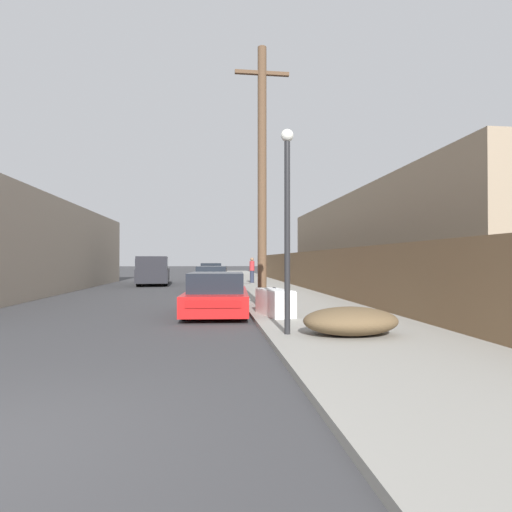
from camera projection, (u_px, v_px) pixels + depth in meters
name	position (u px, v px, depth m)	size (l,w,h in m)	color
sidewalk_curb	(258.00, 284.00, 27.14)	(4.20, 63.00, 0.12)	gray
discarded_fridge	(275.00, 302.00, 11.05)	(0.92, 1.68, 0.74)	white
parked_sports_car_red	(217.00, 295.00, 12.12)	(2.09, 4.31, 1.27)	red
car_parked_mid	(212.00, 279.00, 21.24)	(2.04, 4.19, 1.33)	silver
car_parked_far	(211.00, 273.00, 29.82)	(1.79, 4.46, 1.43)	black
pickup_truck	(153.00, 271.00, 26.27)	(2.38, 5.56, 1.89)	#232328
utility_pole	(262.00, 173.00, 13.12)	(1.80, 0.29, 8.56)	brown
street_lamp	(287.00, 214.00, 8.23)	(0.26, 0.26, 4.23)	#232326
brush_pile	(351.00, 321.00, 8.10)	(1.95, 1.34, 0.57)	brown
wooden_fence	(297.00, 269.00, 23.89)	(0.08, 39.39, 2.00)	brown
building_right_house	(395.00, 243.00, 22.38)	(6.00, 23.09, 5.22)	gray
pedestrian	(252.00, 270.00, 27.06)	(0.34, 0.34, 1.71)	#282D42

